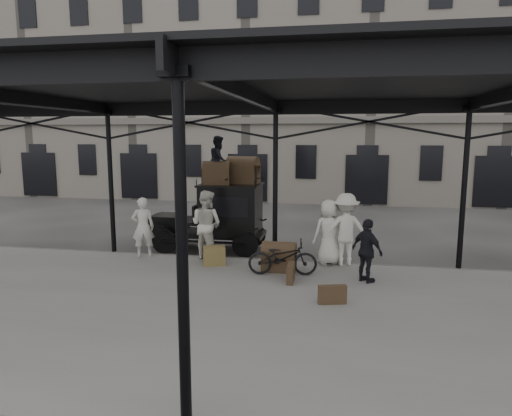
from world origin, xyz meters
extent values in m
plane|color=#383533|center=(0.00, 0.00, 0.00)|extent=(120.00, 120.00, 0.00)
cube|color=slate|center=(0.00, -2.00, 0.07)|extent=(28.00, 8.00, 0.15)
cylinder|color=black|center=(0.00, 2.00, 2.15)|extent=(0.14, 0.14, 4.30)
cylinder|color=black|center=(0.00, -5.80, 2.15)|extent=(0.14, 0.14, 4.30)
cube|color=black|center=(0.00, 2.00, 4.48)|extent=(22.00, 0.10, 0.45)
cube|color=black|center=(0.00, -5.80, 4.48)|extent=(22.00, 0.10, 0.45)
cube|color=black|center=(0.00, -1.70, 4.65)|extent=(22.50, 9.00, 0.08)
cube|color=silver|center=(0.00, -1.70, 4.72)|extent=(18.00, 7.00, 0.04)
cube|color=slate|center=(0.00, 18.00, 7.00)|extent=(64.00, 8.00, 14.00)
cylinder|color=black|center=(-3.60, 2.58, 0.40)|extent=(0.80, 0.10, 0.80)
cylinder|color=black|center=(-3.60, 4.02, 0.40)|extent=(0.80, 0.10, 0.80)
cylinder|color=black|center=(-1.00, 2.58, 0.40)|extent=(0.80, 0.10, 0.80)
cylinder|color=black|center=(-1.00, 4.02, 0.40)|extent=(0.80, 0.10, 0.80)
cube|color=black|center=(-2.35, 3.30, 0.55)|extent=(3.60, 1.25, 0.12)
cube|color=black|center=(-3.70, 3.30, 0.85)|extent=(0.90, 1.00, 0.55)
cube|color=black|center=(-4.17, 3.30, 0.85)|extent=(0.06, 0.70, 0.55)
cube|color=black|center=(-2.90, 3.30, 0.95)|extent=(0.70, 1.30, 0.10)
cube|color=black|center=(-1.60, 3.30, 1.35)|extent=(1.80, 1.45, 1.55)
cube|color=black|center=(-1.60, 2.57, 1.55)|extent=(1.40, 0.02, 0.60)
cube|color=black|center=(-1.60, 3.30, 2.15)|extent=(1.90, 1.55, 0.06)
imported|color=beige|center=(-3.85, 1.63, 1.03)|extent=(0.76, 0.64, 1.77)
imported|color=beige|center=(-1.98, 1.80, 1.14)|extent=(1.15, 1.02, 1.99)
imported|color=silver|center=(1.53, 1.80, 1.05)|extent=(1.05, 0.93, 1.81)
imported|color=black|center=(2.48, 0.35, 0.93)|extent=(0.91, 0.92, 1.56)
imported|color=silver|center=(1.98, 1.80, 1.14)|extent=(1.39, 0.94, 1.99)
imported|color=black|center=(0.40, 0.57, 0.61)|extent=(1.82, 0.82, 0.92)
imported|color=black|center=(-1.95, 3.20, 2.93)|extent=(0.66, 0.80, 1.50)
cube|color=olive|center=(-1.58, 1.17, 0.40)|extent=(0.70, 0.60, 0.50)
cube|color=#493322|center=(0.67, 0.03, 0.38)|extent=(0.15, 0.60, 0.45)
cube|color=#493322|center=(1.69, -1.28, 0.35)|extent=(0.62, 0.30, 0.40)
camera|label=1|loc=(1.75, -10.67, 3.67)|focal=32.00mm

